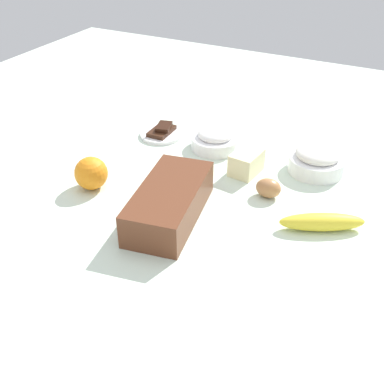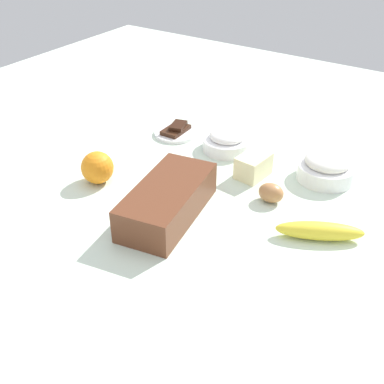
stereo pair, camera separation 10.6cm
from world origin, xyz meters
name	(u,v)px [view 2 (the right image)]	position (x,y,z in m)	size (l,w,h in m)	color
ground_plane	(192,209)	(0.00, 0.00, -0.01)	(2.40, 2.40, 0.02)	silver
loaf_pan	(168,200)	(-0.06, 0.03, 0.04)	(0.30, 0.18, 0.08)	brown
flour_bowl	(327,167)	(0.30, -0.22, 0.03)	(0.15, 0.15, 0.07)	white
sugar_bowl	(227,141)	(0.29, 0.07, 0.03)	(0.14, 0.14, 0.06)	white
banana	(320,231)	(0.05, -0.30, 0.02)	(0.19, 0.04, 0.04)	yellow
orange_fruit	(97,168)	(-0.04, 0.26, 0.04)	(0.08, 0.08, 0.08)	orange
butter_block	(253,166)	(0.20, -0.06, 0.03)	(0.09, 0.06, 0.06)	#F4EDB2
egg_near_butter	(271,193)	(0.12, -0.15, 0.02)	(0.05, 0.05, 0.06)	#AF7647
chocolate_plate	(176,131)	(0.29, 0.25, 0.01)	(0.13, 0.13, 0.03)	white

